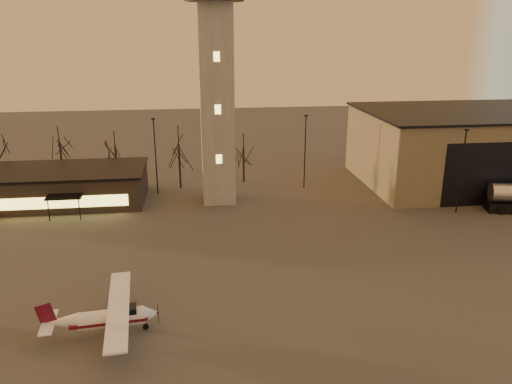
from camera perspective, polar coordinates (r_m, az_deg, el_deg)
ground at (r=37.28m, az=-1.51°, el=-16.02°), size 220.00×220.00×0.00m
control_tower at (r=60.99m, az=-4.59°, el=13.69°), size 6.80×6.80×32.60m
hangar at (r=77.17m, az=23.34°, el=4.78°), size 30.60×20.60×10.30m
terminal at (r=68.17m, az=-23.16°, el=0.59°), size 25.40×12.20×4.30m
light_poles at (r=63.75m, az=-3.94°, el=3.94°), size 58.50×12.25×10.14m
tree_row at (r=72.29m, az=-15.71°, el=5.42°), size 37.20×9.20×8.80m
cessna_front at (r=38.28m, az=-15.89°, el=-13.94°), size 8.73×11.02×3.03m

